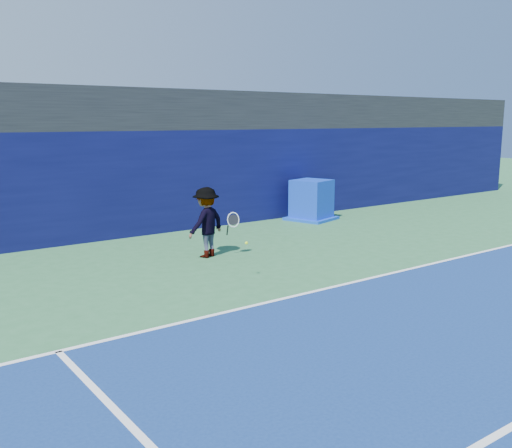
% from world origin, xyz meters
% --- Properties ---
extents(ground, '(80.00, 80.00, 0.00)m').
position_xyz_m(ground, '(0.00, 0.00, 0.00)').
color(ground, '#2E673C').
rests_on(ground, ground).
extents(baseline, '(24.00, 0.10, 0.01)m').
position_xyz_m(baseline, '(0.00, 3.00, 0.01)').
color(baseline, white).
rests_on(baseline, ground).
extents(stadium_band, '(36.00, 3.00, 1.20)m').
position_xyz_m(stadium_band, '(0.00, 11.50, 3.60)').
color(stadium_band, black).
rests_on(stadium_band, back_wall_assembly).
extents(back_wall_assembly, '(36.00, 1.03, 3.00)m').
position_xyz_m(back_wall_assembly, '(-0.00, 10.50, 1.50)').
color(back_wall_assembly, '#0B0C3E').
rests_on(back_wall_assembly, ground).
extents(equipment_cart, '(1.73, 1.73, 1.34)m').
position_xyz_m(equipment_cart, '(5.37, 9.17, 0.61)').
color(equipment_cart, '#0D32C1').
rests_on(equipment_cart, ground).
extents(tennis_player, '(1.37, 0.93, 1.71)m').
position_xyz_m(tennis_player, '(-0.22, 6.73, 0.86)').
color(tennis_player, silver).
rests_on(tennis_player, ground).
extents(tennis_ball, '(0.06, 0.06, 0.06)m').
position_xyz_m(tennis_ball, '(-0.58, 4.53, 0.78)').
color(tennis_ball, '#DAF61B').
rests_on(tennis_ball, ground).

